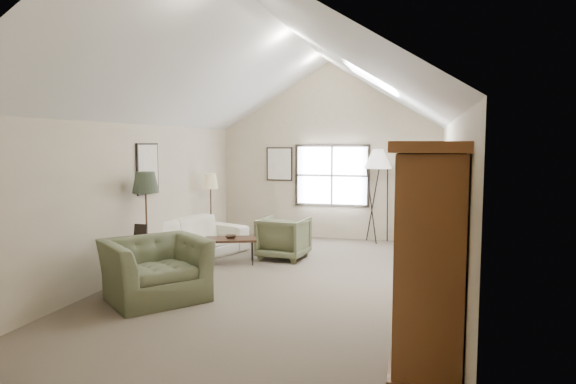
% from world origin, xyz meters
% --- Properties ---
extents(room_shell, '(5.01, 8.01, 4.00)m').
position_xyz_m(room_shell, '(0.00, 0.00, 3.21)').
color(room_shell, '#6A5D4B').
rests_on(room_shell, ground).
extents(window, '(1.72, 0.08, 1.42)m').
position_xyz_m(window, '(0.10, 3.96, 1.45)').
color(window, black).
rests_on(window, room_shell).
extents(skylight, '(0.80, 1.20, 0.52)m').
position_xyz_m(skylight, '(1.30, 0.90, 3.22)').
color(skylight, white).
rests_on(skylight, room_shell).
extents(wall_art, '(1.97, 3.71, 0.88)m').
position_xyz_m(wall_art, '(-1.88, 1.94, 1.73)').
color(wall_art, black).
rests_on(wall_art, room_shell).
extents(armoire, '(0.60, 1.50, 2.20)m').
position_xyz_m(armoire, '(2.18, -2.40, 1.10)').
color(armoire, brown).
rests_on(armoire, ground).
extents(tv_alcove, '(0.32, 1.30, 2.10)m').
position_xyz_m(tv_alcove, '(2.34, 1.60, 1.15)').
color(tv_alcove, white).
rests_on(tv_alcove, ground).
extents(media_console, '(0.34, 1.18, 0.60)m').
position_xyz_m(media_console, '(2.32, 1.60, 0.30)').
color(media_console, '#382316').
rests_on(media_console, ground).
extents(tv_panel, '(0.05, 0.90, 0.55)m').
position_xyz_m(tv_panel, '(2.32, 1.60, 0.92)').
color(tv_panel, black).
rests_on(tv_panel, media_console).
extents(sofa, '(1.85, 2.72, 0.74)m').
position_xyz_m(sofa, '(-2.20, 1.16, 0.37)').
color(sofa, beige).
rests_on(sofa, ground).
extents(armchair_near, '(1.73, 1.75, 0.86)m').
position_xyz_m(armchair_near, '(-1.48, -1.26, 0.43)').
color(armchair_near, '#565E42').
rests_on(armchair_near, ground).
extents(armchair_far, '(0.94, 0.97, 0.79)m').
position_xyz_m(armchair_far, '(-0.42, 1.68, 0.40)').
color(armchair_far, '#666A4A').
rests_on(armchair_far, ground).
extents(coffee_table, '(1.04, 0.80, 0.47)m').
position_xyz_m(coffee_table, '(-1.24, 1.01, 0.23)').
color(coffee_table, '#3E2919').
rests_on(coffee_table, ground).
extents(bowl, '(0.28, 0.28, 0.05)m').
position_xyz_m(bowl, '(-1.24, 1.01, 0.50)').
color(bowl, '#312214').
rests_on(bowl, coffee_table).
extents(side_table, '(0.82, 0.82, 0.63)m').
position_xyz_m(side_table, '(-2.20, -0.44, 0.32)').
color(side_table, '#382117').
rests_on(side_table, ground).
extents(side_chair, '(0.45, 0.45, 1.06)m').
position_xyz_m(side_chair, '(1.93, 2.36, 0.53)').
color(side_chair, brown).
rests_on(side_chair, ground).
extents(tripod_lamp, '(0.80, 0.80, 2.09)m').
position_xyz_m(tripod_lamp, '(1.15, 3.70, 1.05)').
color(tripod_lamp, silver).
rests_on(tripod_lamp, ground).
extents(dark_lamp, '(0.55, 0.55, 1.77)m').
position_xyz_m(dark_lamp, '(-2.20, -0.24, 0.88)').
color(dark_lamp, '#282F21').
rests_on(dark_lamp, ground).
extents(tan_lamp, '(0.41, 0.41, 1.59)m').
position_xyz_m(tan_lamp, '(-2.20, 2.36, 0.79)').
color(tan_lamp, tan).
rests_on(tan_lamp, ground).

